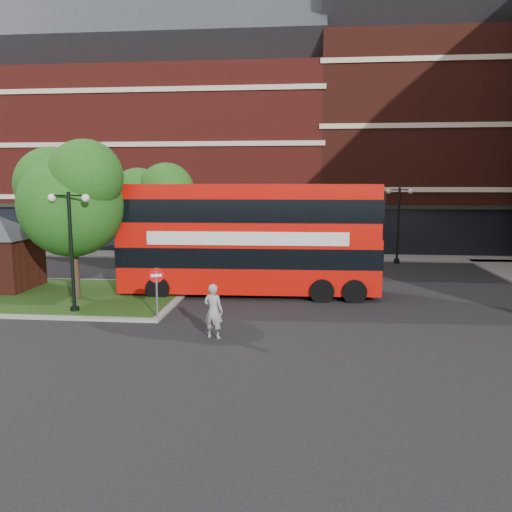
# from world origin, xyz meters

# --- Properties ---
(ground) EXTENTS (120.00, 120.00, 0.00)m
(ground) POSITION_xyz_m (0.00, 0.00, 0.00)
(ground) COLOR black
(ground) RESTS_ON ground
(pavement_far) EXTENTS (44.00, 3.00, 0.12)m
(pavement_far) POSITION_xyz_m (0.00, 16.50, 0.06)
(pavement_far) COLOR slate
(pavement_far) RESTS_ON ground
(terrace_far_left) EXTENTS (26.00, 12.00, 14.00)m
(terrace_far_left) POSITION_xyz_m (-8.00, 24.00, 7.00)
(terrace_far_left) COLOR maroon
(terrace_far_left) RESTS_ON ground
(terrace_far_right) EXTENTS (18.00, 12.00, 16.00)m
(terrace_far_right) POSITION_xyz_m (14.00, 24.00, 8.00)
(terrace_far_right) COLOR #471911
(terrace_far_right) RESTS_ON ground
(traffic_island) EXTENTS (12.60, 7.60, 0.15)m
(traffic_island) POSITION_xyz_m (-8.00, 3.00, 0.07)
(traffic_island) COLOR gray
(traffic_island) RESTS_ON ground
(kiosk) EXTENTS (6.51, 6.51, 3.60)m
(kiosk) POSITION_xyz_m (-11.00, 4.00, 2.32)
(kiosk) COLOR #471911
(kiosk) RESTS_ON traffic_island
(tree_island_west) EXTENTS (5.40, 4.71, 7.21)m
(tree_island_west) POSITION_xyz_m (-6.60, 2.58, 4.79)
(tree_island_west) COLOR #2D2116
(tree_island_west) RESTS_ON ground
(tree_island_east) EXTENTS (4.46, 3.90, 6.29)m
(tree_island_east) POSITION_xyz_m (-3.58, 5.06, 4.24)
(tree_island_east) COLOR #2D2116
(tree_island_east) RESTS_ON ground
(lamp_island) EXTENTS (1.72, 0.36, 5.00)m
(lamp_island) POSITION_xyz_m (-5.50, 0.20, 2.83)
(lamp_island) COLOR black
(lamp_island) RESTS_ON ground
(lamp_far_left) EXTENTS (1.72, 0.36, 5.00)m
(lamp_far_left) POSITION_xyz_m (2.00, 14.50, 2.83)
(lamp_far_left) COLOR black
(lamp_far_left) RESTS_ON ground
(lamp_far_right) EXTENTS (1.72, 0.36, 5.00)m
(lamp_far_right) POSITION_xyz_m (10.00, 14.50, 2.83)
(lamp_far_right) COLOR black
(lamp_far_right) RESTS_ON ground
(bus) EXTENTS (12.21, 3.14, 4.63)m
(bus) POSITION_xyz_m (1.26, 4.50, 3.04)
(bus) COLOR red
(bus) RESTS_ON ground
(woman) EXTENTS (0.80, 0.63, 1.92)m
(woman) POSITION_xyz_m (0.77, -2.37, 0.96)
(woman) COLOR gray
(woman) RESTS_ON ground
(car_silver) EXTENTS (3.73, 1.62, 1.25)m
(car_silver) POSITION_xyz_m (-6.44, 16.00, 0.63)
(car_silver) COLOR #9FA2A6
(car_silver) RESTS_ON ground
(car_white) EXTENTS (4.07, 1.86, 1.29)m
(car_white) POSITION_xyz_m (6.19, 16.00, 0.65)
(car_white) COLOR white
(car_white) RESTS_ON ground
(no_entry_sign) EXTENTS (0.55, 0.27, 2.11)m
(no_entry_sign) POSITION_xyz_m (-1.80, -0.50, 1.51)
(no_entry_sign) COLOR slate
(no_entry_sign) RESTS_ON ground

